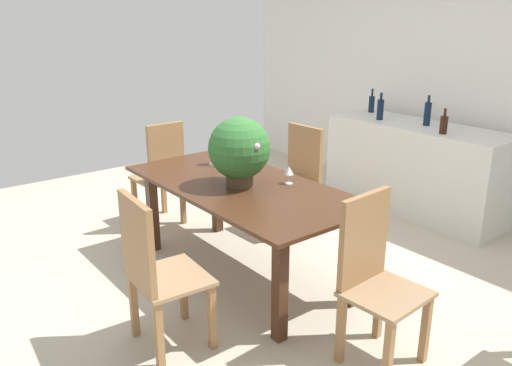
{
  "coord_description": "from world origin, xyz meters",
  "views": [
    {
      "loc": [
        3.01,
        -2.47,
        2.0
      ],
      "look_at": [
        0.01,
        -0.12,
        0.75
      ],
      "focal_mm": 36.02,
      "sensor_mm": 36.0,
      "label": 1
    }
  ],
  "objects": [
    {
      "name": "kitchen_counter",
      "position": [
        -0.03,
        2.06,
        0.46
      ],
      "size": [
        1.93,
        0.68,
        0.93
      ],
      "primitive_type": "cube",
      "color": "silver",
      "rests_on": "ground"
    },
    {
      "name": "chair_foot_end",
      "position": [
        1.31,
        -0.26,
        0.57
      ],
      "size": [
        0.43,
        0.48,
        1.03
      ],
      "rotation": [
        0.0,
        0.0,
        1.63
      ],
      "color": "olive",
      "rests_on": "ground"
    },
    {
      "name": "wine_bottle_green",
      "position": [
        -0.46,
        1.95,
        1.05
      ],
      "size": [
        0.07,
        0.07,
        0.29
      ],
      "color": "#0F1E38",
      "rests_on": "kitchen_counter"
    },
    {
      "name": "wine_glass",
      "position": [
        0.21,
        0.04,
        0.87
      ],
      "size": [
        0.07,
        0.07,
        0.14
      ],
      "color": "silver",
      "rests_on": "dining_table"
    },
    {
      "name": "wine_bottle_tall",
      "position": [
        0.35,
        1.87,
        1.02
      ],
      "size": [
        0.07,
        0.07,
        0.24
      ],
      "color": "black",
      "rests_on": "kitchen_counter"
    },
    {
      "name": "back_wall",
      "position": [
        0.0,
        2.6,
        1.3
      ],
      "size": [
        6.4,
        0.1,
        2.6
      ],
      "primitive_type": "cube",
      "color": "white",
      "rests_on": "ground"
    },
    {
      "name": "chair_head_end",
      "position": [
        -1.3,
        -0.25,
        0.56
      ],
      "size": [
        0.46,
        0.42,
        1.05
      ],
      "rotation": [
        0.0,
        0.0,
        -1.55
      ],
      "color": "olive",
      "rests_on": "ground"
    },
    {
      "name": "dining_table",
      "position": [
        0.0,
        -0.25,
        0.66
      ],
      "size": [
        2.02,
        0.99,
        0.77
      ],
      "color": "#422616",
      "rests_on": "ground"
    },
    {
      "name": "ground_plane",
      "position": [
        0.0,
        0.0,
        0.0
      ],
      "size": [
        7.04,
        7.04,
        0.0
      ],
      "primitive_type": "plane",
      "color": "#BCB29E"
    },
    {
      "name": "wine_bottle_amber",
      "position": [
        0.03,
        2.08,
        1.05
      ],
      "size": [
        0.07,
        0.07,
        0.31
      ],
      "color": "#0F1E38",
      "rests_on": "kitchen_counter"
    },
    {
      "name": "crystal_vase_center_near",
      "position": [
        -0.19,
        -0.01,
        0.87
      ],
      "size": [
        0.08,
        0.08,
        0.17
      ],
      "color": "silver",
      "rests_on": "dining_table"
    },
    {
      "name": "flower_centerpiece",
      "position": [
        0.02,
        -0.28,
        1.05
      ],
      "size": [
        0.48,
        0.47,
        0.53
      ],
      "color": "#4C3828",
      "rests_on": "dining_table"
    },
    {
      "name": "chair_near_right",
      "position": [
        0.45,
        -1.24,
        0.56
      ],
      "size": [
        0.5,
        0.46,
        1.02
      ],
      "rotation": [
        0.0,
        0.0,
        3.07
      ],
      "color": "olive",
      "rests_on": "ground"
    },
    {
      "name": "chair_far_left",
      "position": [
        -0.46,
        0.75,
        0.55
      ],
      "size": [
        0.48,
        0.48,
        1.0
      ],
      "rotation": [
        0.0,
        0.0,
        0.03
      ],
      "color": "olive",
      "rests_on": "ground"
    },
    {
      "name": "crystal_vase_left",
      "position": [
        -0.58,
        -0.11,
        0.87
      ],
      "size": [
        0.1,
        0.1,
        0.18
      ],
      "color": "silver",
      "rests_on": "dining_table"
    },
    {
      "name": "wine_bottle_clear",
      "position": [
        -0.81,
        2.23,
        1.03
      ],
      "size": [
        0.07,
        0.07,
        0.27
      ],
      "color": "#0F1E38",
      "rests_on": "kitchen_counter"
    }
  ]
}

